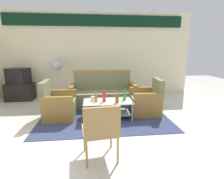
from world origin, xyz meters
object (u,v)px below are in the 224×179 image
object	(u,v)px
wicker_chair	(101,128)
television	(18,76)
bottle_red	(104,96)
couch	(103,95)
tv_stand	(20,92)
armchair_left	(59,106)
cup	(93,99)
armchair_right	(146,102)
bottle_green	(124,96)
bottle_orange	(96,98)
coffee_table	(108,107)
bottle_brown	(117,98)
pedestal_fan	(57,67)

from	to	relation	value
wicker_chair	television	bearing A→B (deg)	118.27
wicker_chair	bottle_red	bearing A→B (deg)	77.77
couch	tv_stand	world-z (taller)	couch
armchair_left	cup	size ratio (longest dim) A/B	8.50
armchair_right	television	bearing A→B (deg)	69.37
bottle_green	bottle_orange	bearing A→B (deg)	-175.96
armchair_left	coffee_table	xyz separation A→B (m)	(1.12, -0.15, -0.02)
armchair_left	wicker_chair	world-z (taller)	armchair_left
coffee_table	bottle_green	size ratio (longest dim) A/B	4.64
armchair_right	coffee_table	size ratio (longest dim) A/B	0.77
bottle_brown	armchair_right	bearing A→B (deg)	26.65
bottle_orange	armchair_left	bearing A→B (deg)	167.98
couch	cup	xyz separation A→B (m)	(-0.29, -0.88, 0.14)
bottle_red	pedestal_fan	distance (m)	2.38
tv_stand	pedestal_fan	bearing A→B (deg)	2.46
armchair_left	bottle_green	bearing A→B (deg)	85.94
coffee_table	cup	distance (m)	0.39
bottle_brown	wicker_chair	bearing A→B (deg)	-106.75
armchair_right	bottle_red	xyz separation A→B (m)	(-1.05, -0.26, 0.24)
bottle_brown	bottle_orange	xyz separation A→B (m)	(-0.45, 0.14, -0.01)
bottle_red	tv_stand	size ratio (longest dim) A/B	0.39
bottle_red	bottle_brown	size ratio (longest dim) A/B	1.16
television	pedestal_fan	xyz separation A→B (m)	(1.16, 0.05, 0.25)
coffee_table	bottle_orange	size ratio (longest dim) A/B	4.46
coffee_table	bottle_brown	size ratio (longest dim) A/B	4.06
bottle_orange	tv_stand	xyz separation A→B (m)	(-2.33, 1.84, -0.24)
couch	bottle_brown	distance (m)	1.14
coffee_table	bottle_orange	xyz separation A→B (m)	(-0.27, -0.03, 0.23)
armchair_right	bottle_brown	distance (m)	0.90
coffee_table	wicker_chair	distance (m)	1.60
armchair_left	bottle_green	distance (m)	1.52
coffee_table	pedestal_fan	distance (m)	2.46
coffee_table	bottle_red	distance (m)	0.28
armchair_right	cup	bearing A→B (deg)	100.84
armchair_left	television	xyz separation A→B (m)	(-1.48, 1.66, 0.47)
armchair_right	armchair_left	bearing A→B (deg)	95.35
couch	bottle_green	bearing A→B (deg)	114.81
armchair_left	television	size ratio (longest dim) A/B	1.22
coffee_table	bottle_orange	distance (m)	0.36
wicker_chair	tv_stand	bearing A→B (deg)	118.29
bottle_orange	pedestal_fan	size ratio (longest dim) A/B	0.19
bottle_green	bottle_orange	xyz separation A→B (m)	(-0.65, -0.05, 0.00)
armchair_left	bottle_orange	distance (m)	0.90
couch	television	world-z (taller)	television
coffee_table	wicker_chair	bearing A→B (deg)	-98.61
tv_stand	couch	bearing A→B (deg)	-19.10
armchair_left	television	bearing A→B (deg)	-137.22
bottle_red	cup	world-z (taller)	bottle_red
bottle_red	coffee_table	bearing A→B (deg)	22.67
armchair_left	bottle_brown	world-z (taller)	armchair_left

